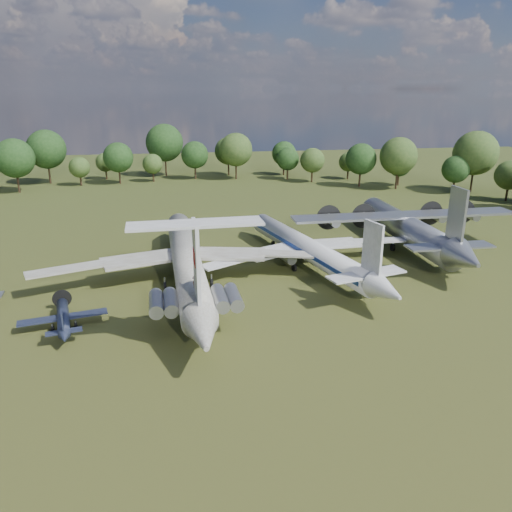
{
  "coord_description": "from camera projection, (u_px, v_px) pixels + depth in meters",
  "views": [
    {
      "loc": [
        -1.35,
        -59.76,
        24.96
      ],
      "look_at": [
        8.27,
        -1.1,
        5.0
      ],
      "focal_mm": 35.0,
      "sensor_mm": 36.0,
      "label": 1
    }
  ],
  "objects": [
    {
      "name": "person_on_il62",
      "position": [
        195.0,
        280.0,
        52.08
      ],
      "size": [
        0.71,
        0.59,
        1.67
      ],
      "primitive_type": "imported",
      "rotation": [
        0.0,
        0.0,
        3.51
      ],
      "color": "#8A5F46",
      "rests_on": "il62_airliner"
    },
    {
      "name": "il62_airliner",
      "position": [
        187.0,
        265.0,
        66.59
      ],
      "size": [
        42.41,
        54.08,
        5.16
      ],
      "primitive_type": null,
      "rotation": [
        0.0,
        0.0,
        0.04
      ],
      "color": "beige",
      "rests_on": "ground"
    },
    {
      "name": "an12_transport",
      "position": [
        406.0,
        232.0,
        81.41
      ],
      "size": [
        37.54,
        41.93,
        5.5
      ],
      "primitive_type": null,
      "rotation": [
        0.0,
        0.0,
        0.0
      ],
      "color": "#A4A7AC",
      "rests_on": "ground"
    },
    {
      "name": "tu104_jet",
      "position": [
        307.0,
        252.0,
        73.06
      ],
      "size": [
        43.06,
        50.99,
        4.41
      ],
      "primitive_type": null,
      "rotation": [
        0.0,
        0.0,
        0.25
      ],
      "color": "silver",
      "rests_on": "ground"
    },
    {
      "name": "small_prop_west",
      "position": [
        63.0,
        320.0,
        54.52
      ],
      "size": [
        11.87,
        14.47,
        1.87
      ],
      "primitive_type": null,
      "rotation": [
        0.0,
        0.0,
        0.21
      ],
      "color": "#151C30",
      "rests_on": "ground"
    },
    {
      "name": "ground",
      "position": [
        191.0,
        293.0,
        64.05
      ],
      "size": [
        300.0,
        300.0,
        0.0
      ],
      "primitive_type": "plane",
      "color": "#1E3B13",
      "rests_on": "ground"
    }
  ]
}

